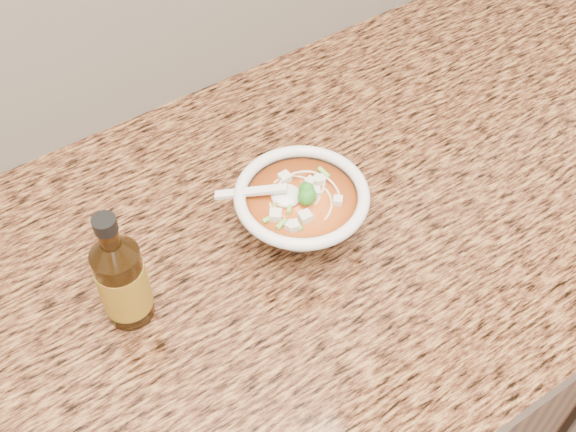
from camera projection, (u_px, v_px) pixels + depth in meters
counter_slab at (156, 313)px, 0.87m from camera, size 4.00×0.68×0.04m
soup_bowl at (301, 211)px, 0.89m from camera, size 0.17×0.17×0.09m
hot_sauce_bottle at (122, 280)px, 0.79m from camera, size 0.06×0.06×0.17m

